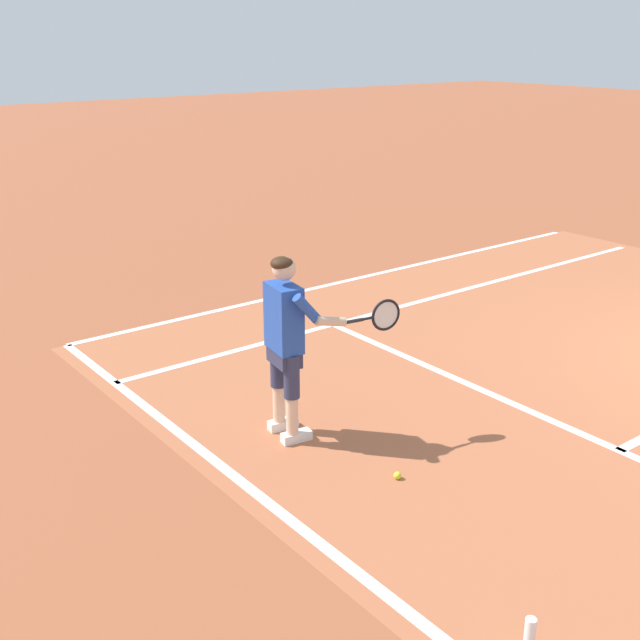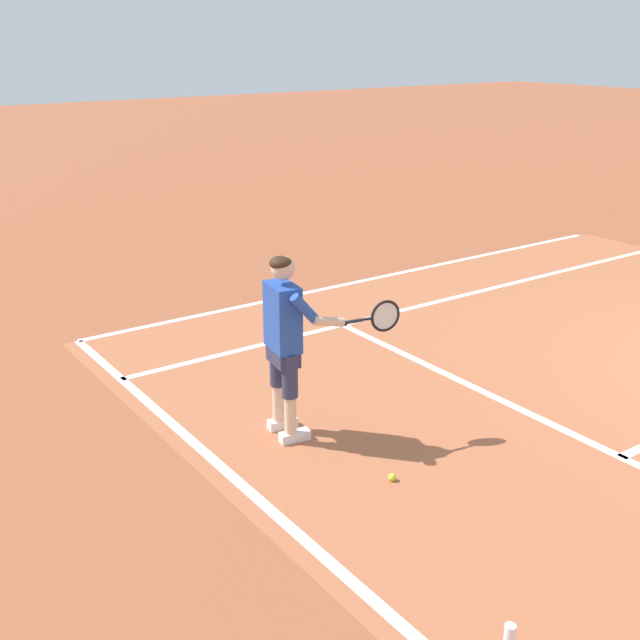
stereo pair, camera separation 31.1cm
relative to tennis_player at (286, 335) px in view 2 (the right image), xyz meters
The scene contains 6 objects.
line_baseline 2.40m from the tennis_player, 21.16° to the right, with size 10.98×0.10×0.01m, color white.
line_service 3.13m from the tennis_player, 46.83° to the left, with size 8.23×0.10×0.01m, color white.
line_singles_left 4.52m from the tennis_player, 118.12° to the left, with size 0.10×9.36×0.01m, color white.
line_doubles_left 5.30m from the tennis_player, 131.59° to the left, with size 0.10×9.36×0.01m, color white.
tennis_player is the anchor object (origin of this frame).
tennis_ball_near_feet 1.54m from the tennis_player, 12.97° to the left, with size 0.07×0.07×0.07m, color #CCE02D.
Camera 2 is at (3.57, -8.70, 3.52)m, focal length 44.98 mm.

